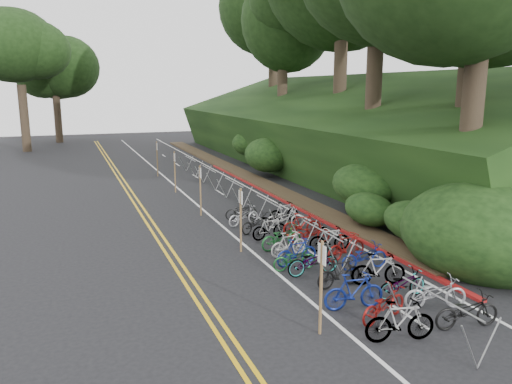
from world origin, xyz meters
The scene contains 10 objects.
ground centered at (0.00, 0.00, 0.00)m, with size 120.00×120.00×0.00m, color black.
road_markings centered at (0.63, 10.10, 0.00)m, with size 7.47×80.00×0.01m.
red_curb centered at (5.70, 12.00, 0.05)m, with size 0.25×28.00×0.10m, color maroon.
embankment centered at (12.96, 19.04, 2.57)m, with size 14.30×48.14×9.11m.
bike_rack_front centered at (2.83, -3.34, 0.86)m, with size 1.15×2.85×1.19m.
bike_racks_rest centered at (3.00, 13.00, 0.85)m, with size 1.14×23.00×1.17m.
signpost_near centered at (0.32, -1.92, 1.42)m, with size 0.08×0.40×2.49m.
signposts_rest centered at (0.60, 14.00, 1.43)m, with size 0.08×18.40×2.50m.
bike_front centered at (1.68, 2.48, 0.41)m, with size 1.57×0.55×0.83m, color #144C1E.
bike_valet centered at (2.94, 2.68, 0.48)m, with size 3.20×14.33×1.09m.
Camera 1 is at (-5.44, -12.35, 6.18)m, focal length 35.00 mm.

